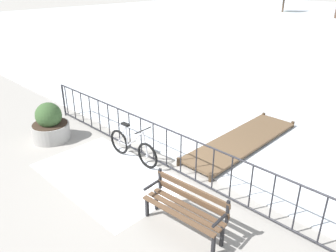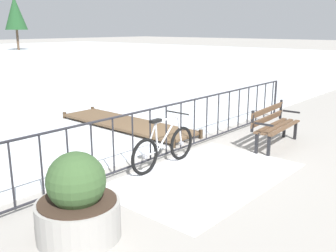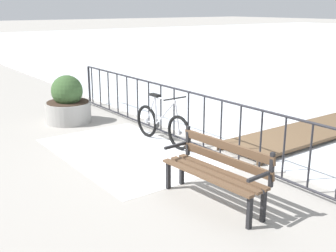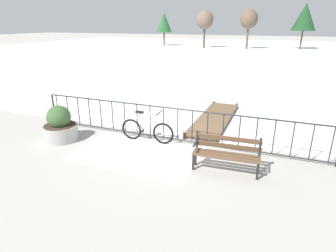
% 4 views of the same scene
% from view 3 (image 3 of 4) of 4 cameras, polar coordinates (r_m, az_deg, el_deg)
% --- Properties ---
extents(ground_plane, '(160.00, 160.00, 0.00)m').
position_cam_3_polar(ground_plane, '(8.02, 3.73, -3.01)').
color(ground_plane, '#9E9991').
extents(snow_patch, '(3.45, 2.15, 0.01)m').
position_cam_3_polar(snow_patch, '(7.79, -5.69, -3.60)').
color(snow_patch, white).
rests_on(snow_patch, ground).
extents(railing_fence, '(9.06, 0.06, 1.07)m').
position_cam_3_polar(railing_fence, '(7.85, 3.81, 0.86)').
color(railing_fence, '#232328').
rests_on(railing_fence, ground).
extents(bicycle_near_railing, '(1.71, 0.52, 0.97)m').
position_cam_3_polar(bicycle_near_railing, '(8.21, -0.81, 0.18)').
color(bicycle_near_railing, black).
rests_on(bicycle_near_railing, ground).
extents(park_bench, '(1.63, 0.58, 0.89)m').
position_cam_3_polar(park_bench, '(5.72, 6.74, -5.53)').
color(park_bench, brown).
rests_on(park_bench, ground).
extents(planter_with_shrub, '(1.04, 1.04, 1.10)m').
position_cam_3_polar(planter_with_shrub, '(9.96, -13.43, 3.03)').
color(planter_with_shrub, '#9E9B96').
rests_on(planter_with_shrub, ground).
extents(wooden_dock, '(1.10, 4.15, 0.20)m').
position_cam_3_polar(wooden_dock, '(9.10, 18.56, -0.73)').
color(wooden_dock, brown).
rests_on(wooden_dock, ground).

